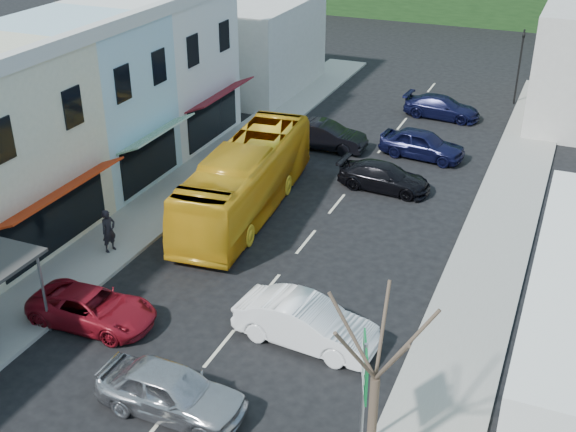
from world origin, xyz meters
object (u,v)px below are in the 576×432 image
object	(u,v)px
car_silver	(171,393)
traffic_signal	(519,67)
bus	(246,180)
car_red	(92,307)
pedestrian_left	(109,232)
direction_sign	(363,399)
street_tree	(375,378)
car_white	(306,326)

from	to	relation	value
car_silver	traffic_signal	size ratio (longest dim) A/B	0.90
bus	car_red	size ratio (longest dim) A/B	2.52
bus	pedestrian_left	distance (m)	6.76
car_silver	traffic_signal	distance (m)	34.38
bus	direction_sign	bearing A→B (deg)	-57.54
car_silver	direction_sign	distance (m)	5.84
street_tree	traffic_signal	bearing A→B (deg)	90.84
pedestrian_left	car_white	bearing A→B (deg)	-89.46
bus	car_silver	world-z (taller)	bus
car_silver	car_white	distance (m)	5.30
direction_sign	pedestrian_left	bearing A→B (deg)	133.19
car_white	street_tree	xyz separation A→B (m)	(3.72, -4.79, 2.64)
street_tree	pedestrian_left	bearing A→B (deg)	151.56
bus	pedestrian_left	xyz separation A→B (m)	(-3.50, -5.76, -0.55)
pedestrian_left	street_tree	world-z (taller)	street_tree
pedestrian_left	car_silver	bearing A→B (deg)	-119.83
car_silver	pedestrian_left	xyz separation A→B (m)	(-7.25, 7.18, 0.30)
car_red	traffic_signal	xyz separation A→B (m)	(10.58, 31.04, 1.74)
car_white	direction_sign	size ratio (longest dim) A/B	1.19
bus	car_red	xyz separation A→B (m)	(-1.15, -10.12, -0.85)
car_silver	car_white	xyz separation A→B (m)	(2.46, 4.70, 0.00)
car_red	direction_sign	xyz separation A→B (m)	(10.58, -2.12, 1.15)
direction_sign	traffic_signal	distance (m)	33.17
car_silver	car_red	xyz separation A→B (m)	(-4.90, 2.82, 0.00)
car_silver	pedestrian_left	distance (m)	10.21
bus	direction_sign	distance (m)	15.45
pedestrian_left	street_tree	distance (m)	15.46
pedestrian_left	traffic_signal	xyz separation A→B (m)	(12.94, 26.68, 1.44)
direction_sign	traffic_signal	world-z (taller)	traffic_signal
car_white	car_silver	bearing A→B (deg)	157.34
direction_sign	street_tree	distance (m)	1.77
bus	street_tree	xyz separation A→B (m)	(9.93, -13.04, 1.79)
car_white	traffic_signal	world-z (taller)	traffic_signal
traffic_signal	street_tree	bearing A→B (deg)	87.33
direction_sign	street_tree	size ratio (longest dim) A/B	0.55
car_white	traffic_signal	distance (m)	29.39
car_silver	direction_sign	bearing A→B (deg)	-82.34
bus	pedestrian_left	size ratio (longest dim) A/B	6.82
car_silver	street_tree	world-z (taller)	street_tree
car_red	pedestrian_left	xyz separation A→B (m)	(-2.35, 4.36, 0.30)
car_red	street_tree	world-z (taller)	street_tree
car_silver	direction_sign	size ratio (longest dim) A/B	1.19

